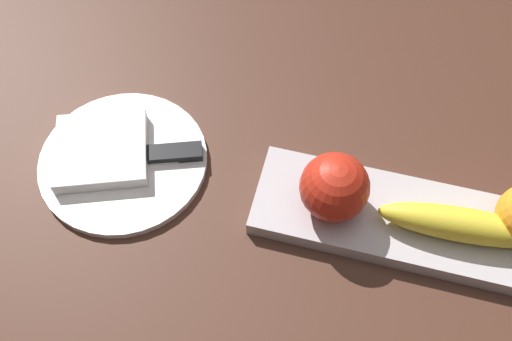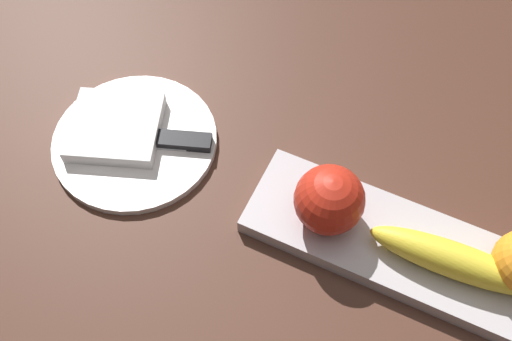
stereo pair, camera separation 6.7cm
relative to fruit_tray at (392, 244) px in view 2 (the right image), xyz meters
The scene contains 7 objects.
ground_plane 0.05m from the fruit_tray, ahead, with size 2.40×2.40×0.00m, color #47291E.
fruit_tray is the anchor object (origin of this frame).
apple 0.10m from the fruit_tray, ahead, with size 0.08×0.08×0.08m, color red.
banana 0.07m from the fruit_tray, behind, with size 0.19×0.04×0.04m, color yellow.
dinner_plate 0.35m from the fruit_tray, ahead, with size 0.21×0.21×0.01m, color white.
folded_napkin 0.38m from the fruit_tray, ahead, with size 0.11×0.11×0.02m, color white.
knife 0.31m from the fruit_tray, ahead, with size 0.18×0.08×0.01m.
Camera 2 is at (-0.02, 0.31, 0.63)m, focal length 40.42 mm.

